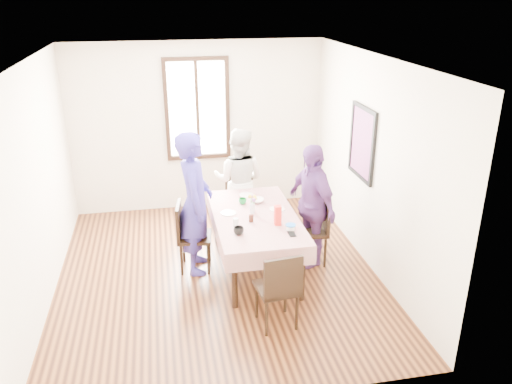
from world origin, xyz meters
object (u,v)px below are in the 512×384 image
(chair_right, at_px, (311,230))
(chair_near, at_px, (277,288))
(chair_far, at_px, (240,201))
(dining_table, at_px, (255,243))
(person_right, at_px, (311,205))
(person_far, at_px, (240,181))
(chair_left, at_px, (195,237))
(person_left, at_px, (195,203))

(chair_right, xyz_separation_m, chair_near, (-0.76, -1.26, 0.00))
(chair_right, distance_m, chair_far, 1.38)
(dining_table, height_order, person_right, person_right)
(dining_table, relative_size, chair_near, 1.92)
(chair_right, height_order, person_far, person_far)
(chair_left, xyz_separation_m, chair_far, (0.76, 1.04, 0.00))
(chair_far, height_order, person_right, person_right)
(chair_far, height_order, person_left, person_left)
(chair_right, relative_size, chair_near, 1.00)
(dining_table, height_order, chair_right, chair_right)
(chair_far, relative_size, chair_near, 1.00)
(chair_near, height_order, person_right, person_right)
(chair_left, height_order, chair_far, same)
(dining_table, bearing_deg, chair_near, -90.00)
(chair_left, relative_size, chair_right, 1.00)
(chair_near, xyz_separation_m, person_right, (0.74, 1.26, 0.36))
(chair_left, distance_m, person_far, 1.31)
(chair_far, bearing_deg, chair_right, 128.89)
(chair_near, xyz_separation_m, person_left, (-0.74, 1.37, 0.47))
(dining_table, distance_m, chair_far, 1.20)
(person_left, bearing_deg, chair_right, -87.86)
(dining_table, relative_size, person_right, 1.07)
(dining_table, bearing_deg, chair_right, 4.11)
(chair_far, distance_m, person_far, 0.33)
(person_left, bearing_deg, person_right, -87.92)
(chair_left, bearing_deg, person_far, 151.31)
(chair_left, xyz_separation_m, chair_near, (0.76, -1.37, 0.00))
(person_left, relative_size, person_far, 1.17)
(chair_right, distance_m, person_far, 1.40)
(chair_near, height_order, person_far, person_far)
(chair_right, bearing_deg, chair_left, 93.46)
(person_left, bearing_deg, person_far, -29.72)
(person_left, height_order, person_far, person_left)
(dining_table, relative_size, person_left, 0.95)
(chair_far, bearing_deg, person_right, 128.18)
(dining_table, xyz_separation_m, chair_near, (0.00, -1.20, 0.08))
(chair_right, relative_size, person_right, 0.56)
(chair_left, bearing_deg, person_right, 93.91)
(chair_left, relative_size, chair_far, 1.00)
(dining_table, distance_m, chair_right, 0.77)
(chair_right, bearing_deg, chair_near, 156.42)
(chair_near, bearing_deg, chair_left, 112.24)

